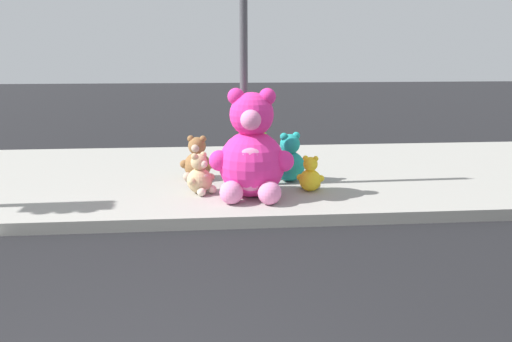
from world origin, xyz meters
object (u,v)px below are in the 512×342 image
at_px(sign_pole, 244,65).
at_px(plush_brown, 197,162).
at_px(plush_lavender, 248,160).
at_px(plush_yellow, 310,177).
at_px(plush_pink_large, 252,155).
at_px(plush_lime, 258,152).
at_px(plush_tan, 200,177).
at_px(plush_teal, 289,161).

height_order(sign_pole, plush_brown, sign_pole).
relative_size(plush_lavender, plush_brown, 0.91).
bearing_deg(plush_brown, plush_yellow, -26.11).
distance_m(plush_pink_large, plush_brown, 1.28).
bearing_deg(plush_lime, plush_yellow, -67.32).
xyz_separation_m(plush_brown, plush_yellow, (1.57, -0.77, -0.07)).
height_order(plush_yellow, plush_tan, plush_tan).
bearing_deg(plush_pink_large, plush_tan, 161.23).
bearing_deg(plush_teal, plush_lavender, 145.77).
bearing_deg(plush_lime, sign_pole, -105.65).
height_order(plush_lavender, plush_teal, plush_teal).
bearing_deg(plush_lavender, plush_tan, -126.60).
distance_m(sign_pole, plush_tan, 1.64).
xyz_separation_m(plush_pink_large, plush_yellow, (0.83, 0.23, -0.37)).
xyz_separation_m(sign_pole, plush_teal, (0.67, 0.20, -1.41)).
xyz_separation_m(sign_pole, plush_tan, (-0.62, -0.36, -1.47)).
relative_size(plush_lavender, plush_tan, 1.07).
distance_m(plush_yellow, plush_tan, 1.50).
distance_m(plush_pink_large, plush_teal, 1.04).
bearing_deg(plush_pink_large, sign_pole, 95.72).
relative_size(plush_teal, plush_tan, 1.30).
relative_size(plush_yellow, plush_lime, 0.75).
xyz_separation_m(plush_teal, plush_tan, (-1.29, -0.56, -0.07)).
bearing_deg(plush_lime, plush_lavender, -113.89).
bearing_deg(sign_pole, plush_pink_large, -84.28).
xyz_separation_m(plush_yellow, plush_lime, (-0.59, 1.41, 0.07)).
relative_size(plush_brown, plush_teal, 0.91).
relative_size(sign_pole, plush_pink_large, 2.25).
bearing_deg(plush_brown, sign_pole, -30.87).
xyz_separation_m(sign_pole, plush_brown, (-0.68, 0.41, -1.43)).
xyz_separation_m(plush_yellow, plush_teal, (-0.21, 0.56, 0.09)).
distance_m(plush_yellow, plush_lime, 1.53).
xyz_separation_m(plush_pink_large, plush_lime, (0.24, 1.64, -0.31)).
height_order(plush_lavender, plush_tan, plush_lavender).
bearing_deg(plush_tan, plush_brown, 94.69).
distance_m(plush_lavender, plush_teal, 0.71).
bearing_deg(plush_teal, sign_pole, -163.62).
bearing_deg(plush_yellow, plush_lavender, 129.76).
bearing_deg(sign_pole, plush_lime, 74.35).
distance_m(sign_pole, plush_teal, 1.57).
bearing_deg(plush_pink_large, plush_yellow, 15.64).
distance_m(plush_teal, plush_tan, 1.41).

